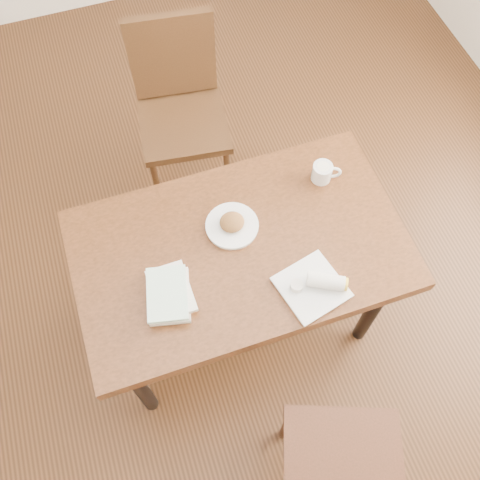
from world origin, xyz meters
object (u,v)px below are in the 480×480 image
object	(u,v)px
chair_far	(179,101)
plate_scone	(232,225)
book_stack	(169,294)
plate_burrito	(316,285)
coffee_mug	(323,172)
table	(240,257)

from	to	relation	value
chair_far	plate_scone	xyz separation A→B (m)	(-0.02, -0.86, 0.22)
book_stack	chair_far	bearing A→B (deg)	73.57
plate_burrito	book_stack	xyz separation A→B (m)	(-0.50, 0.13, 0.01)
plate_scone	plate_burrito	xyz separation A→B (m)	(0.20, -0.33, 0.00)
plate_burrito	coffee_mug	bearing A→B (deg)	64.37
table	coffee_mug	bearing A→B (deg)	24.48
table	plate_burrito	xyz separation A→B (m)	(0.20, -0.24, 0.11)
coffee_mug	book_stack	distance (m)	0.76
table	coffee_mug	xyz separation A→B (m)	(0.41, 0.18, 0.13)
table	book_stack	xyz separation A→B (m)	(-0.30, -0.11, 0.11)
plate_scone	coffee_mug	world-z (taller)	coffee_mug
chair_far	plate_scone	world-z (taller)	chair_far
plate_scone	coffee_mug	size ratio (longest dim) A/B	1.77
coffee_mug	book_stack	size ratio (longest dim) A/B	0.49
plate_burrito	book_stack	size ratio (longest dim) A/B	1.10
chair_far	coffee_mug	distance (m)	0.89
plate_burrito	book_stack	distance (m)	0.52
table	chair_far	world-z (taller)	chair_far
plate_burrito	plate_scone	bearing A→B (deg)	121.35
chair_far	plate_scone	distance (m)	0.89
plate_scone	table	bearing A→B (deg)	-88.85
coffee_mug	plate_burrito	size ratio (longest dim) A/B	0.44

